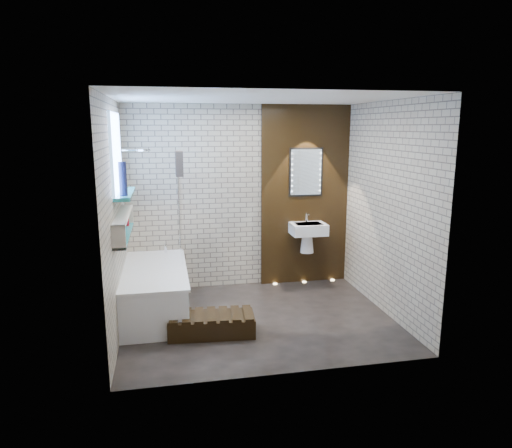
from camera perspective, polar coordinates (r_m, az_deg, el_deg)
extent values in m
plane|color=black|center=(5.77, 0.30, -11.56)|extent=(3.20, 3.20, 0.00)
cube|color=#A0927F|center=(6.64, -1.95, 3.27)|extent=(3.20, 0.04, 2.60)
cube|color=#A0927F|center=(4.15, 3.93, -2.01)|extent=(3.20, 0.04, 2.60)
cube|color=#A0927F|center=(5.30, -16.88, 0.56)|extent=(0.04, 2.60, 2.60)
cube|color=#A0927F|center=(5.91, 15.69, 1.75)|extent=(0.04, 2.60, 2.60)
plane|color=white|center=(5.30, 0.33, 15.19)|extent=(3.20, 3.20, 0.00)
cube|color=black|center=(6.83, 5.99, 3.45)|extent=(1.30, 0.06, 2.60)
cube|color=#7FADE0|center=(5.57, -16.82, 8.35)|extent=(0.03, 1.00, 0.90)
cube|color=teal|center=(5.60, -15.77, 3.60)|extent=(0.18, 1.00, 0.04)
cube|color=teal|center=(5.49, -15.87, -1.31)|extent=(0.14, 1.30, 0.03)
cube|color=#B2A899|center=(5.44, -16.01, 1.05)|extent=(0.14, 1.30, 0.03)
cube|color=#B2A899|center=(4.85, -16.50, -1.66)|extent=(0.14, 0.03, 0.26)
cube|color=#B2A899|center=(6.08, -15.49, 1.09)|extent=(0.14, 0.03, 0.26)
cube|color=white|center=(5.99, -12.28, -8.12)|extent=(0.75, 1.70, 0.55)
cube|color=white|center=(5.89, -12.40, -5.47)|extent=(0.79, 1.74, 0.03)
cylinder|color=silver|center=(6.57, -11.03, -2.92)|extent=(0.04, 0.04, 0.12)
cube|color=white|center=(6.16, -9.33, 2.25)|extent=(0.01, 0.78, 1.40)
cube|color=black|center=(5.80, -9.41, 7.33)|extent=(0.09, 0.23, 0.31)
cylinder|color=silver|center=(6.14, -13.64, 8.81)|extent=(0.18, 0.18, 0.02)
cube|color=white|center=(6.72, 6.44, -0.61)|extent=(0.50, 0.36, 0.16)
cone|color=white|center=(6.81, 6.27, -2.33)|extent=(0.20, 0.20, 0.28)
cylinder|color=silver|center=(6.78, 6.21, 0.80)|extent=(0.03, 0.03, 0.14)
cube|color=black|center=(6.76, 6.15, 6.34)|extent=(0.50, 0.02, 0.70)
cube|color=silver|center=(6.75, 6.17, 6.33)|extent=(0.45, 0.01, 0.65)
cube|color=black|center=(5.37, -5.47, -12.22)|extent=(0.99, 0.50, 0.21)
cylinder|color=#AD4E1A|center=(5.11, -16.22, -1.48)|extent=(0.05, 0.05, 0.11)
cylinder|color=maroon|center=(5.91, -15.60, 0.52)|extent=(0.06, 0.06, 0.15)
cylinder|color=maroon|center=(5.10, -16.24, -1.32)|extent=(0.06, 0.06, 0.14)
cylinder|color=#131736|center=(5.29, -16.02, 5.36)|extent=(0.09, 0.09, 0.37)
cylinder|color=#FFD899|center=(6.96, 2.36, -7.34)|extent=(0.06, 0.06, 0.01)
cylinder|color=#FFD899|center=(7.07, 5.94, -7.07)|extent=(0.06, 0.06, 0.01)
cylinder|color=#FFD899|center=(7.21, 9.38, -6.79)|extent=(0.06, 0.06, 0.01)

